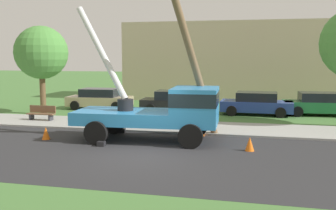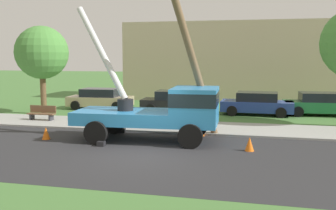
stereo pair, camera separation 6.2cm
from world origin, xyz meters
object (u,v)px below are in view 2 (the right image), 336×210
at_px(traffic_cone_ahead, 250,144).
at_px(park_bench, 42,113).
at_px(leaning_utility_pole, 187,41).
at_px(traffic_cone_curbside, 201,130).
at_px(parked_sedan_blue, 257,104).
at_px(utility_truck, 165,109).
at_px(parked_sedan_green, 320,104).
at_px(parked_sedan_black, 176,102).
at_px(parked_sedan_tan, 100,99).
at_px(traffic_cone_behind, 46,133).
at_px(roadside_tree_near, 42,53).

relative_size(traffic_cone_ahead, park_bench, 0.35).
relative_size(leaning_utility_pole, traffic_cone_curbside, 15.09).
distance_m(parked_sedan_blue, park_bench, 12.92).
height_order(utility_truck, park_bench, utility_truck).
relative_size(traffic_cone_curbside, parked_sedan_green, 0.12).
xyz_separation_m(traffic_cone_curbside, parked_sedan_black, (-2.72, 7.15, 0.43)).
xyz_separation_m(parked_sedan_tan, parked_sedan_black, (5.48, -0.48, 0.00)).
height_order(leaning_utility_pole, traffic_cone_curbside, leaning_utility_pole).
height_order(traffic_cone_behind, roadside_tree_near, roadside_tree_near).
distance_m(parked_sedan_tan, parked_sedan_blue, 10.66).
bearing_deg(park_bench, parked_sedan_green, 21.29).
distance_m(leaning_utility_pole, roadside_tree_near, 11.67).
height_order(traffic_cone_ahead, roadside_tree_near, roadside_tree_near).
bearing_deg(leaning_utility_pole, parked_sedan_tan, 132.11).
bearing_deg(traffic_cone_ahead, roadside_tree_near, 151.77).
relative_size(traffic_cone_ahead, parked_sedan_blue, 0.13).
distance_m(parked_sedan_green, roadside_tree_near, 17.68).
bearing_deg(parked_sedan_blue, park_bench, -155.49).
bearing_deg(traffic_cone_curbside, parked_sedan_black, 110.83).
bearing_deg(parked_sedan_green, parked_sedan_tan, -178.49).
xyz_separation_m(parked_sedan_tan, parked_sedan_blue, (10.65, -0.34, 0.00)).
bearing_deg(parked_sedan_blue, parked_sedan_tan, 178.18).
xyz_separation_m(parked_sedan_black, roadside_tree_near, (-8.04, -2.55, 3.15)).
bearing_deg(utility_truck, roadside_tree_near, 147.58).
bearing_deg(parked_sedan_blue, traffic_cone_ahead, -90.99).
xyz_separation_m(traffic_cone_ahead, parked_sedan_black, (-5.01, 9.55, 0.43)).
xyz_separation_m(traffic_cone_ahead, parked_sedan_blue, (0.17, 9.70, 0.43)).
height_order(parked_sedan_tan, parked_sedan_black, same).
relative_size(leaning_utility_pole, parked_sedan_green, 1.87).
distance_m(parked_sedan_black, parked_sedan_green, 9.06).
distance_m(utility_truck, park_bench, 8.67).
distance_m(parked_sedan_blue, parked_sedan_green, 3.91).
relative_size(traffic_cone_behind, parked_sedan_blue, 0.13).
distance_m(traffic_cone_curbside, roadside_tree_near, 12.24).
xyz_separation_m(traffic_cone_curbside, roadside_tree_near, (-10.76, 4.60, 3.58)).
height_order(park_bench, roadside_tree_near, roadside_tree_near).
xyz_separation_m(utility_truck, parked_sedan_tan, (-6.85, 9.01, -0.70)).
height_order(parked_sedan_green, roadside_tree_near, roadside_tree_near).
bearing_deg(traffic_cone_behind, parked_sedan_green, 38.64).
bearing_deg(leaning_utility_pole, traffic_cone_behind, -167.26).
bearing_deg(parked_sedan_tan, utility_truck, -52.75).
bearing_deg(traffic_cone_behind, utility_truck, 9.81).
bearing_deg(park_bench, traffic_cone_ahead, -20.53).
xyz_separation_m(parked_sedan_black, parked_sedan_blue, (5.17, 0.15, 0.00)).
xyz_separation_m(utility_truck, traffic_cone_behind, (-5.24, -0.91, -1.13)).
distance_m(utility_truck, leaning_utility_pole, 3.07).
distance_m(traffic_cone_ahead, park_bench, 12.37).
distance_m(traffic_cone_behind, parked_sedan_black, 10.20).
bearing_deg(parked_sedan_tan, leaning_utility_pole, -47.89).
bearing_deg(traffic_cone_ahead, parked_sedan_green, 68.94).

